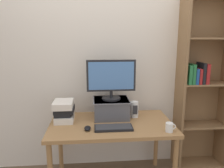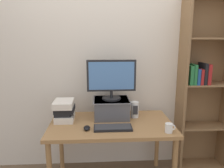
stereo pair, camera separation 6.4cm
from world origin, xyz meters
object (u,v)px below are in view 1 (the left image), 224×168
computer_monitor (111,78)px  computer_mouse (88,128)px  bookshelf_unit (202,82)px  desk (111,130)px  desk_speaker (134,109)px  keyboard (114,128)px  book_stack (64,111)px  coffee_mug (170,127)px  riser_box (111,108)px

computer_monitor → computer_mouse: size_ratio=5.09×
bookshelf_unit → computer_mouse: bearing=-160.8°
computer_monitor → desk: bearing=-94.3°
desk → computer_monitor: (0.01, 0.17, 0.52)m
desk → desk_speaker: bearing=29.0°
keyboard → book_stack: book_stack is taller
computer_monitor → coffee_mug: bearing=-40.0°
coffee_mug → bookshelf_unit: bearing=44.7°
bookshelf_unit → computer_mouse: 1.48m
bookshelf_unit → keyboard: size_ratio=5.63×
book_stack → desk_speaker: size_ratio=1.51×
bookshelf_unit → riser_box: size_ratio=5.26×
riser_box → computer_mouse: (-0.26, -0.33, -0.09)m
desk → bookshelf_unit: (1.12, 0.32, 0.43)m
bookshelf_unit → riser_box: 1.14m
book_stack → coffee_mug: book_stack is taller
desk → coffee_mug: bearing=-26.5°
keyboard → desk_speaker: bearing=49.1°
keyboard → computer_mouse: 0.25m
coffee_mug → desk: bearing=153.5°
computer_mouse → coffee_mug: bearing=-7.9°
bookshelf_unit → book_stack: bookshelf_unit is taller
desk → desk_speaker: size_ratio=7.18×
computer_mouse → coffee_mug: size_ratio=1.03×
desk → computer_mouse: (-0.24, -0.16, 0.10)m
riser_box → keyboard: (-0.00, -0.32, -0.10)m
computer_monitor → keyboard: computer_monitor is taller
computer_mouse → book_stack: (-0.25, 0.27, 0.09)m
desk → riser_box: bearing=85.8°
bookshelf_unit → desk: bearing=-164.1°
riser_box → book_stack: bearing=-173.1°
desk_speaker → computer_mouse: bearing=-149.2°
keyboard → computer_mouse: bearing=-179.1°
bookshelf_unit → riser_box: bearing=-172.4°
desk → coffee_mug: coffee_mug is taller
keyboard → desk_speaker: size_ratio=2.10×
computer_monitor → keyboard: bearing=-90.8°
desk → coffee_mug: size_ratio=12.66×
keyboard → computer_mouse: computer_mouse is taller
bookshelf_unit → computer_monitor: (-1.11, -0.15, 0.10)m
computer_mouse → book_stack: bearing=133.5°
computer_mouse → desk_speaker: (0.52, 0.31, 0.07)m
bookshelf_unit → keyboard: bookshelf_unit is taller
computer_monitor → coffee_mug: 0.78m
bookshelf_unit → computer_mouse: bookshelf_unit is taller
keyboard → riser_box: bearing=89.2°
bookshelf_unit → coffee_mug: bookshelf_unit is taller
bookshelf_unit → computer_monitor: bearing=-172.3°
bookshelf_unit → book_stack: (-1.62, -0.21, -0.24)m
computer_monitor → keyboard: 0.54m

